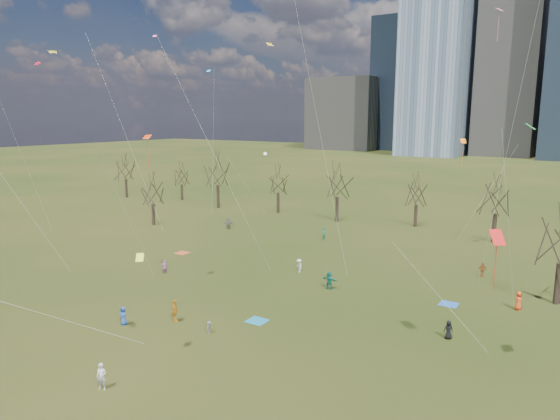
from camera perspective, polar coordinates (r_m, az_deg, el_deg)
The scene contains 19 objects.
ground at distance 45.61m, azimuth -8.32°, elevation -11.05°, with size 500.00×500.00×0.00m, color black.
downtown_skyline at distance 245.34m, azimuth 26.33°, elevation 14.78°, with size 212.50×78.00×118.00m.
bare_tree_row at distance 75.29m, azimuth 10.38°, elevation 2.33°, with size 113.04×29.80×9.50m.
blanket_teal at distance 42.59m, azimuth -2.64°, elevation -12.54°, with size 1.60×1.50×0.03m, color teal.
blanket_navy at distance 48.52m, azimuth 18.72°, elevation -10.15°, with size 1.60×1.50×0.03m, color blue.
blanket_crimson at distance 63.63m, azimuth -11.12°, elevation -4.83°, with size 1.60×1.50×0.03m, color #CB4D28.
person_0 at distance 43.47m, azimuth -17.47°, elevation -11.46°, with size 0.76×0.49×1.55m, color #254AA4.
person_1 at distance 34.51m, azimuth -19.73°, elevation -17.48°, with size 0.63×0.41×1.73m, color silver.
person_3 at distance 40.55m, azimuth -8.09°, elevation -13.13°, with size 0.65×0.37×1.00m, color slate.
person_4 at distance 42.95m, azimuth -11.92°, elevation -11.23°, with size 1.10×0.46×1.88m, color orange.
person_5 at distance 49.80m, azimuth 5.65°, elevation -7.99°, with size 1.69×0.54×1.82m, color #197162.
person_6 at distance 41.23m, azimuth 18.69°, elevation -12.85°, with size 0.71×0.47×1.46m, color black.
person_7 at distance 55.65m, azimuth -13.07°, elevation -6.35°, with size 0.57×0.37×1.56m, color #9F50A0.
person_9 at distance 54.78m, azimuth 2.20°, elevation -6.37°, with size 0.97×0.56×1.50m, color silver.
person_10 at distance 57.47m, azimuth 22.11°, elevation -6.34°, with size 0.90×0.37×1.53m, color #A04016.
person_11 at distance 75.57m, azimuth -5.94°, elevation -1.54°, with size 1.67×0.53×1.80m, color #5B5C60.
person_12 at distance 49.21m, azimuth 25.60°, elevation -9.33°, with size 0.83×0.54×1.69m, color #F3451B.
person_13 at distance 68.90m, azimuth 5.05°, elevation -2.74°, with size 0.64×0.42×1.74m, color #186D4C.
kites_airborne at distance 49.88m, azimuth -2.08°, elevation 5.90°, with size 59.10×53.04×30.90m.
Camera 1 is at (28.09, -31.78, 16.78)m, focal length 32.00 mm.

